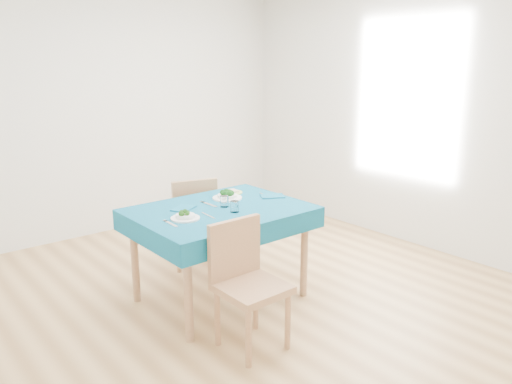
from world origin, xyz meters
TOP-DOWN VIEW (x-y plane):
  - room_shell at (0.00, 0.00)m, footprint 4.02×4.52m
  - table at (-0.31, 0.07)m, footprint 1.31×0.99m
  - chair_near at (-0.57, -0.65)m, footprint 0.41×0.45m
  - chair_far at (-0.10, 0.84)m, footprint 0.52×0.55m
  - bowl_near at (-0.66, 0.00)m, footprint 0.21×0.21m
  - bowl_far at (-0.10, 0.26)m, footprint 0.25×0.25m
  - fork_near at (-0.80, -0.03)m, footprint 0.03×0.17m
  - knife_near at (-0.49, -0.04)m, footprint 0.03×0.19m
  - fork_far at (-0.32, 0.20)m, footprint 0.03×0.20m
  - knife_far at (0.21, 0.11)m, footprint 0.04×0.22m
  - napkin_near at (-0.54, 0.23)m, footprint 0.23×0.20m
  - napkin_far at (0.23, 0.06)m, footprint 0.24×0.22m
  - tumbler_center at (-0.26, 0.08)m, footprint 0.07×0.07m
  - tumbler_side at (-0.28, -0.08)m, footprint 0.07×0.07m
  - side_plate at (0.04, 0.38)m, footprint 0.19×0.19m
  - bread_slice at (0.04, 0.38)m, footprint 0.12×0.12m

SIDE VIEW (x-z plane):
  - table at x=-0.31m, z-range 0.00..0.76m
  - chair_far at x=-0.10m, z-range 0.00..1.03m
  - chair_near at x=-0.57m, z-range 0.00..1.03m
  - knife_near at x=-0.49m, z-range 0.76..0.76m
  - fork_near at x=-0.80m, z-range 0.76..0.76m
  - knife_far at x=0.21m, z-range 0.76..0.76m
  - fork_far at x=-0.32m, z-range 0.76..0.76m
  - side_plate at x=0.04m, z-range 0.76..0.77m
  - napkin_near at x=-0.54m, z-range 0.76..0.77m
  - napkin_far at x=0.23m, z-range 0.76..0.77m
  - bread_slice at x=0.04m, z-range 0.77..0.78m
  - bowl_near at x=-0.66m, z-range 0.76..0.82m
  - bowl_far at x=-0.10m, z-range 0.76..0.83m
  - tumbler_side at x=-0.28m, z-range 0.76..0.84m
  - tumbler_center at x=-0.26m, z-range 0.76..0.85m
  - room_shell at x=0.00m, z-range -0.02..2.71m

